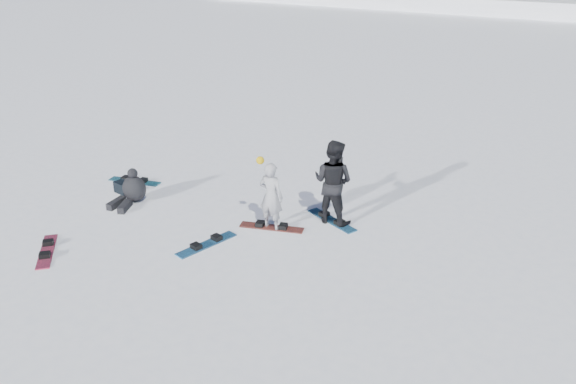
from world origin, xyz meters
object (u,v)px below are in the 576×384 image
object	(u,v)px
snowboarder_man	(333,182)
seated_rider	(133,190)
gear_bag	(123,187)
snowboard_loose_a	(207,244)
snowboard_loose_b	(47,251)
snowboard_loose_c	(135,181)
snowboarder_woman	(271,196)

from	to	relation	value
snowboarder_man	seated_rider	xyz separation A→B (m)	(-4.72, -1.96, -0.66)
seated_rider	gear_bag	xyz separation A→B (m)	(-0.70, 0.26, -0.20)
snowboard_loose_a	snowboard_loose_b	world-z (taller)	same
seated_rider	snowboarder_man	bearing A→B (deg)	1.64
gear_bag	snowboard_loose_c	size ratio (longest dim) A/B	0.30
snowboarder_woman	gear_bag	xyz separation A→B (m)	(-4.46, -0.58, -0.67)
snowboard_loose_a	snowboarder_woman	bearing A→B (deg)	-15.24
snowboard_loose_b	snowboarder_woman	bearing A→B (deg)	88.43
snowboarder_man	snowboard_loose_a	world-z (taller)	snowboarder_man
snowboarder_woman	seated_rider	size ratio (longest dim) A/B	1.52
snowboarder_man	snowboard_loose_c	world-z (taller)	snowboarder_man
snowboard_loose_a	snowboard_loose_c	world-z (taller)	same
snowboarder_man	snowboard_loose_a	bearing A→B (deg)	54.91
gear_bag	snowboard_loose_c	bearing A→B (deg)	116.75
gear_bag	snowboard_loose_b	bearing A→B (deg)	-69.30
snowboard_loose_c	snowboarder_man	bearing A→B (deg)	-7.27
seated_rider	snowboard_loose_a	size ratio (longest dim) A/B	0.77
snowboarder_man	snowboard_loose_c	size ratio (longest dim) A/B	1.34
snowboarder_man	gear_bag	size ratio (longest dim) A/B	4.48
snowboard_loose_a	snowboard_loose_b	xyz separation A→B (m)	(-2.61, -2.18, 0.00)
snowboarder_man	snowboard_loose_a	size ratio (longest dim) A/B	1.34
snowboarder_man	seated_rider	distance (m)	5.15
seated_rider	snowboard_loose_a	bearing A→B (deg)	-32.41
snowboard_loose_c	snowboard_loose_b	size ratio (longest dim) A/B	1.00
snowboarder_man	snowboarder_woman	bearing A→B (deg)	46.82
seated_rider	gear_bag	distance (m)	0.77
snowboard_loose_c	gear_bag	bearing A→B (deg)	-80.66
snowboard_loose_b	gear_bag	bearing A→B (deg)	151.33
snowboarder_woman	gear_bag	distance (m)	4.54
snowboarder_woman	seated_rider	bearing A→B (deg)	6.91
snowboarder_woman	snowboard_loose_b	world-z (taller)	snowboarder_woman
snowboarder_man	snowboard_loose_b	world-z (taller)	snowboarder_man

